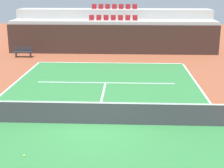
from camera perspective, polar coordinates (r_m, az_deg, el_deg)
The scene contains 13 objects.
ground_plane at distance 14.50m, azimuth -2.72°, elevation -6.72°, with size 80.00×80.00×0.00m, color brown.
court_surface at distance 14.49m, azimuth -2.72°, elevation -6.70°, with size 11.00×24.00×0.01m, color #2D7238.
baseline_far at distance 25.90m, azimuth -0.28°, elevation 3.55°, with size 11.00×0.10×0.00m, color white.
service_line_far at distance 20.53m, azimuth -1.08°, elevation 0.21°, with size 8.26×0.10×0.00m, color white.
centre_service_line at distance 17.48m, azimuth -1.75°, elevation -2.64°, with size 0.10×6.40×0.00m, color white.
back_wall at distance 29.26m, azimuth 0.08°, elevation 7.43°, with size 17.98×0.30×2.47m, color black.
stands_tier_lower at distance 30.58m, azimuth 0.20°, elevation 8.05°, with size 17.98×2.40×2.74m, color #9E9E99.
stands_tier_upper at distance 32.90m, azimuth 0.38°, elevation 9.34°, with size 17.98×2.40×3.56m, color #9E9E99.
seating_row_lower at distance 30.50m, azimuth 0.21°, elevation 10.85°, with size 4.27×0.44×0.44m.
seating_row_upper at distance 32.83m, azimuth 0.39°, elevation 12.66°, with size 4.27×0.44×0.44m.
tennis_net at distance 14.31m, azimuth -2.74°, elevation -4.84°, with size 11.08×0.08×1.07m.
player_bench at distance 28.88m, azimuth -14.61°, elevation 5.33°, with size 1.50×0.40×0.85m.
tennis_ball_0 at distance 12.25m, azimuth -14.46°, elevation -11.50°, with size 0.07×0.07×0.07m, color #CCE033.
Camera 1 is at (1.30, -13.31, 5.59)m, focal length 54.74 mm.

